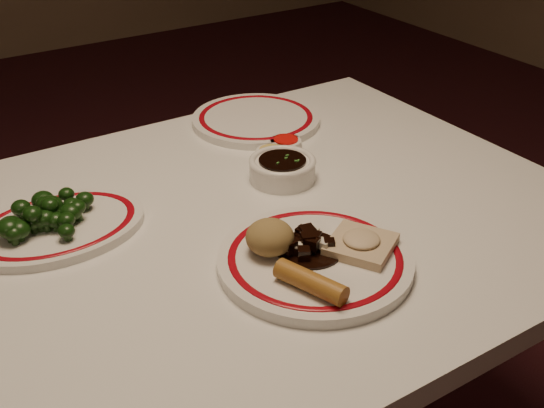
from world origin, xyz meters
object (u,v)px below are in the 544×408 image
Objects in this scene: broccoli_plate at (56,227)px; broccoli_pile at (44,215)px; spring_roll at (311,282)px; dining_table at (237,265)px; fried_wonton at (361,243)px; stirfry_heap at (307,244)px; soy_bowl at (282,170)px; main_plate at (315,260)px; rice_mound at (270,237)px.

broccoli_pile is at bearing 176.39° from broccoli_plate.
spring_roll is 0.37× the size of broccoli_plate.
broccoli_plate is 0.03m from broccoli_pile.
dining_table is 4.05× the size of broccoli_plate.
spring_roll reaches higher than fried_wonton.
soy_bowl is at bearing 64.44° from stirfry_heap.
spring_roll reaches higher than soy_bowl.
spring_roll is 0.13m from fried_wonton.
dining_table is 0.20m from stirfry_heap.
rice_mound reaches higher than main_plate.
broccoli_pile is (-0.38, 0.33, 0.01)m from fried_wonton.
fried_wonton is 0.44× the size of broccoli_plate.
dining_table is 0.19m from rice_mound.
rice_mound is at bearing -96.85° from dining_table.
broccoli_plate is at bearing -3.61° from broccoli_pile.
rice_mound reaches higher than fried_wonton.
broccoli_pile is at bearing 137.19° from stirfry_heap.
dining_table is 0.20m from soy_bowl.
rice_mound reaches higher than dining_table.
broccoli_plate is at bearing 135.81° from stirfry_heap.
fried_wonton is 0.08m from stirfry_heap.
rice_mound is 0.60× the size of soy_bowl.
dining_table is 0.31m from broccoli_plate.
rice_mound is at bearing 150.42° from fried_wonton.
broccoli_pile reaches higher than main_plate.
spring_roll is at bearing -55.15° from broccoli_pile.
stirfry_heap is (0.03, -0.16, 0.12)m from dining_table.
spring_roll is at bearing -56.74° from broccoli_plate.
spring_roll is at bearing -92.13° from rice_mound.
soy_bowl is (0.41, -0.05, 0.01)m from broccoli_plate.
fried_wonton is (0.13, 0.04, -0.00)m from spring_roll.
spring_roll is 1.08× the size of stirfry_heap.
broccoli_plate is at bearing 134.27° from main_plate.
rice_mound is 0.14m from fried_wonton.
main_plate is at bearing -113.40° from soy_bowl.
rice_mound is 0.67× the size of spring_roll.
broccoli_pile reaches higher than spring_roll.
main_plate is at bearing -44.36° from broccoli_pile.
soy_bowl reaches higher than broccoli_plate.
spring_roll is (-0.02, -0.24, 0.12)m from dining_table.
main_plate is 0.08m from fried_wonton.
main_plate is 1.29× the size of broccoli_plate.
main_plate is at bearing 162.36° from fried_wonton.
dining_table is at bearing 66.26° from spring_roll.
broccoli_plate is 1.78× the size of broccoli_pile.
broccoli_pile is at bearing 139.37° from fried_wonton.
rice_mound is (-0.02, -0.13, 0.14)m from dining_table.
broccoli_pile is (-0.28, 0.13, 0.13)m from dining_table.
fried_wonton is 1.26× the size of stirfry_heap.
rice_mound is 0.25× the size of broccoli_plate.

